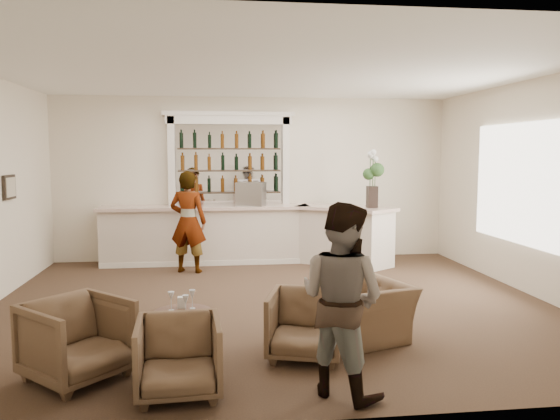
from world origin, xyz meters
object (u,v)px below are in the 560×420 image
object	(u,v)px
sommelier	(188,222)
armchair_left	(77,340)
bar_counter	(248,234)
armchair_far	(365,310)
flower_vase	(372,175)
armchair_center	(179,357)
armchair_right	(305,324)
guest	(341,299)
cocktail_table	(183,334)
espresso_machine	(251,194)

from	to	relation	value
sommelier	armchair_left	bearing A→B (deg)	96.91
bar_counter	armchair_far	distance (m)	4.68
sommelier	flower_vase	world-z (taller)	flower_vase
armchair_center	armchair_right	distance (m)	1.49
guest	armchair_left	world-z (taller)	guest
armchair_center	flower_vase	distance (m)	6.34
bar_counter	cocktail_table	distance (m)	5.04
cocktail_table	sommelier	bearing A→B (deg)	91.58
cocktail_table	armchair_center	xyz separation A→B (m)	(0.01, -0.92, 0.10)
armchair_left	armchair_center	bearing A→B (deg)	-71.08
bar_counter	flower_vase	distance (m)	2.68
armchair_left	armchair_far	world-z (taller)	armchair_left
armchair_center	armchair_far	size ratio (longest dim) A/B	0.76
armchair_left	flower_vase	xyz separation A→B (m)	(4.31, 4.75, 1.36)
guest	armchair_center	size ratio (longest dim) A/B	2.27
bar_counter	espresso_machine	xyz separation A→B (m)	(0.07, 0.03, 0.80)
bar_counter	sommelier	size ratio (longest dim) A/B	3.08
bar_counter	armchair_center	world-z (taller)	bar_counter
guest	armchair_center	distance (m)	1.56
bar_counter	cocktail_table	bearing A→B (deg)	-101.63
armchair_far	flower_vase	size ratio (longest dim) A/B	0.93
bar_counter	armchair_right	bearing A→B (deg)	-86.82
armchair_center	sommelier	bearing A→B (deg)	88.27
armchair_center	espresso_machine	bearing A→B (deg)	76.53
bar_counter	armchair_left	bearing A→B (deg)	-110.24
sommelier	armchair_far	bearing A→B (deg)	137.29
cocktail_table	armchair_left	xyz separation A→B (m)	(-0.97, -0.47, 0.14)
guest	bar_counter	bearing A→B (deg)	-40.12
bar_counter	flower_vase	bearing A→B (deg)	-15.46
sommelier	armchair_right	size ratio (longest dim) A/B	2.36
bar_counter	armchair_right	size ratio (longest dim) A/B	7.26
sommelier	armchair_right	bearing A→B (deg)	125.09
armchair_left	sommelier	bearing A→B (deg)	33.30
bar_counter	armchair_right	distance (m)	5.11
bar_counter	flower_vase	world-z (taller)	flower_vase
guest	sommelier	bearing A→B (deg)	-27.79
armchair_right	armchair_far	xyz separation A→B (m)	(0.81, 0.55, -0.03)
armchair_far	espresso_machine	size ratio (longest dim) A/B	1.93
espresso_machine	flower_vase	bearing A→B (deg)	1.10
armchair_far	flower_vase	world-z (taller)	flower_vase
sommelier	armchair_center	distance (m)	5.18
armchair_center	flower_vase	size ratio (longest dim) A/B	0.71
cocktail_table	sommelier	distance (m)	4.29
bar_counter	cocktail_table	size ratio (longest dim) A/B	9.06
cocktail_table	armchair_center	bearing A→B (deg)	-89.40
armchair_center	armchair_far	distance (m)	2.47
sommelier	armchair_far	distance (m)	4.48
bar_counter	armchair_far	world-z (taller)	bar_counter
guest	flower_vase	bearing A→B (deg)	-63.71
cocktail_table	armchair_far	world-z (taller)	armchair_far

